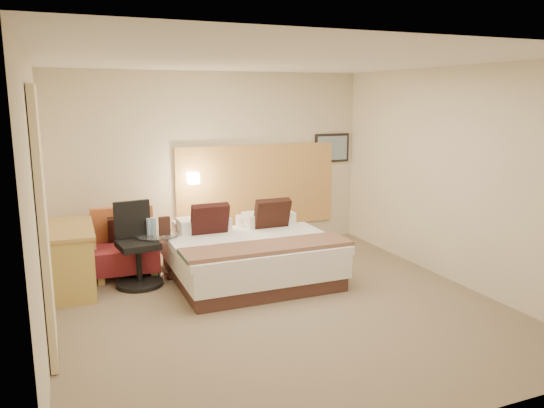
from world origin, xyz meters
name	(u,v)px	position (x,y,z in m)	size (l,w,h in m)	color
floor	(278,306)	(0.00, 0.00, -0.01)	(4.80, 5.00, 0.02)	#7E6C55
ceiling	(279,59)	(0.00, 0.00, 2.71)	(4.80, 5.00, 0.02)	silver
wall_back	(213,162)	(0.00, 2.51, 1.35)	(4.80, 0.02, 2.70)	beige
wall_front	(428,248)	(0.00, -2.51, 1.35)	(4.80, 0.02, 2.70)	beige
wall_left	(36,206)	(-2.41, 0.00, 1.35)	(0.02, 5.00, 2.70)	beige
wall_right	(454,176)	(2.41, 0.00, 1.35)	(0.02, 5.00, 2.70)	beige
headboard_panel	(257,186)	(0.70, 2.47, 0.95)	(2.60, 0.04, 1.30)	tan
art_frame	(332,148)	(2.02, 2.48, 1.50)	(0.62, 0.03, 0.47)	black
art_canvas	(332,148)	(2.02, 2.46, 1.50)	(0.54, 0.01, 0.39)	#778FA5
lamp_arm	(192,178)	(-0.35, 2.42, 1.15)	(0.02, 0.02, 0.12)	silver
lamp_shade	(193,178)	(-0.35, 2.36, 1.15)	(0.15, 0.15, 0.15)	#FFEDC6
curtain	(43,225)	(-2.36, -0.25, 1.22)	(0.06, 0.90, 2.42)	beige
bottle_a	(149,227)	(-1.18, 1.43, 0.71)	(0.06, 0.06, 0.22)	#8AACD5
bottle_b	(154,226)	(-1.11, 1.46, 0.71)	(0.06, 0.06, 0.22)	#9DD9F2
menu_folder	(164,226)	(-0.99, 1.36, 0.72)	(0.14, 0.05, 0.24)	#331A15
bed	(249,254)	(0.02, 1.04, 0.32)	(2.05, 1.95, 0.98)	#432721
lounge_chair	(125,249)	(-1.45, 1.81, 0.34)	(0.85, 0.75, 0.86)	tan
side_table	(158,254)	(-1.08, 1.41, 0.33)	(0.57, 0.57, 0.60)	silver
desk	(71,240)	(-2.11, 1.46, 0.62)	(0.61, 1.28, 0.79)	#AC8643
desk_chair	(137,252)	(-1.35, 1.32, 0.43)	(0.65, 0.65, 1.04)	black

